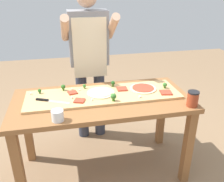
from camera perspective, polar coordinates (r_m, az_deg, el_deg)
name	(u,v)px	position (r m, az deg, el deg)	size (l,w,h in m)	color
ground_plane	(103,168)	(2.53, -2.07, -17.83)	(8.00, 8.00, 0.00)	#896B4C
prep_table	(102,110)	(2.14, -2.33, -4.58)	(1.54, 0.72, 0.78)	brown
cutting_board	(104,95)	(2.13, -2.02, -0.93)	(1.35, 0.40, 0.02)	tan
chefs_knife	(48,101)	(2.06, -14.97, -2.21)	(0.28, 0.14, 0.02)	#B7BABF
pizza_whole_cheese_artichoke	(100,93)	(2.13, -2.78, -0.39)	(0.24, 0.24, 0.02)	beige
pizza_whole_tomato_red	(143,88)	(2.23, 7.36, 0.64)	(0.24, 0.24, 0.02)	beige
pizza_slice_near_right	(166,92)	(2.19, 12.66, -0.34)	(0.10, 0.10, 0.01)	#BC3D28
pizza_slice_far_right	(79,101)	(2.01, -7.74, -2.26)	(0.08, 0.08, 0.01)	#BC3D28
pizza_slice_far_left	(72,92)	(2.16, -9.35, -0.35)	(0.08, 0.08, 0.01)	#BC3D28
pizza_slice_near_left	(122,89)	(2.21, 2.38, 0.53)	(0.09, 0.09, 0.01)	#BC3D28
broccoli_floret_back_right	(165,85)	(2.28, 12.42, 1.39)	(0.04, 0.04, 0.05)	#3F7220
broccoli_floret_back_mid	(113,83)	(2.26, 0.23, 1.87)	(0.04, 0.04, 0.06)	#2C5915
broccoli_floret_back_left	(40,91)	(2.21, -16.81, 0.04)	(0.03, 0.03, 0.04)	#366618
broccoli_floret_front_left	(63,87)	(2.22, -11.50, 0.94)	(0.04, 0.04, 0.06)	#366618
broccoli_floret_center_left	(84,86)	(2.24, -6.57, 1.19)	(0.03, 0.03, 0.04)	#3F7220
broccoli_floret_front_mid	(113,97)	(1.98, 0.35, -1.35)	(0.05, 0.05, 0.07)	#3F7220
cheese_crumble_a	(72,89)	(2.24, -9.53, 0.50)	(0.01, 0.01, 0.01)	white
cheese_crumble_b	(72,98)	(2.06, -9.51, -1.58)	(0.01, 0.01, 0.01)	silver
cheese_crumble_c	(92,100)	(2.01, -4.73, -2.05)	(0.01, 0.01, 0.01)	silver
cheese_crumble_d	(31,94)	(2.22, -18.69, -0.64)	(0.01, 0.01, 0.01)	white
cheese_crumble_e	(79,90)	(2.20, -7.76, 0.22)	(0.01, 0.01, 0.01)	white
cheese_crumble_f	(140,97)	(2.06, 6.66, -1.37)	(0.02, 0.02, 0.02)	silver
flour_cup	(58,116)	(1.79, -12.78, -5.83)	(0.09, 0.09, 0.08)	white
sauce_jar	(193,99)	(2.04, 18.60, -1.77)	(0.09, 0.09, 0.13)	#99381E
cook_center	(89,55)	(2.58, -5.45, 8.50)	(0.54, 0.39, 1.67)	#333847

